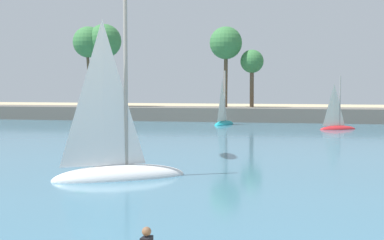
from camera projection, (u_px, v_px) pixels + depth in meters
sea at (275, 127)px, 61.28m from camera, size 220.00×98.04×0.06m
palm_headland at (271, 98)px, 70.09m from camera, size 113.06×6.00×12.82m
sailboat_mid_bay at (224, 119)px, 64.39m from camera, size 2.56×4.89×6.80m
sailboat_toward_headland at (337, 124)px, 57.65m from camera, size 4.25×3.07×6.03m
sailboat_far_left at (117, 160)px, 27.83m from camera, size 6.96×5.30×9.97m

